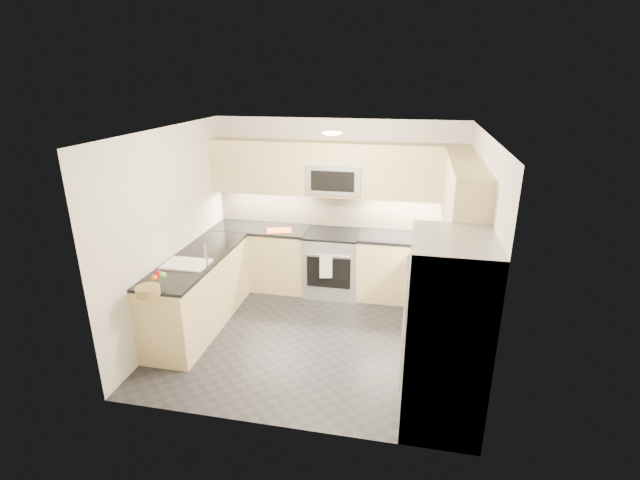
{
  "coord_description": "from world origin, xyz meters",
  "views": [
    {
      "loc": [
        1.07,
        -4.91,
        3.08
      ],
      "look_at": [
        0.0,
        0.35,
        1.15
      ],
      "focal_mm": 26.0,
      "sensor_mm": 36.0,
      "label": 1
    }
  ],
  "objects_px": {
    "cutting_board": "(279,231)",
    "fruit_basket": "(148,291)",
    "gas_range": "(333,264)",
    "microwave": "(335,178)",
    "refrigerator": "(445,333)",
    "utensil_bowl": "(446,233)"
  },
  "relations": [
    {
      "from": "fruit_basket",
      "to": "utensil_bowl",
      "type": "bearing_deg",
      "value": 37.47
    },
    {
      "from": "cutting_board",
      "to": "fruit_basket",
      "type": "height_order",
      "value": "fruit_basket"
    },
    {
      "from": "gas_range",
      "to": "microwave",
      "type": "relative_size",
      "value": 1.2
    },
    {
      "from": "refrigerator",
      "to": "fruit_basket",
      "type": "xyz_separation_m",
      "value": [
        -2.97,
        0.09,
        0.09
      ]
    },
    {
      "from": "utensil_bowl",
      "to": "fruit_basket",
      "type": "distance_m",
      "value": 3.88
    },
    {
      "from": "microwave",
      "to": "refrigerator",
      "type": "height_order",
      "value": "microwave"
    },
    {
      "from": "refrigerator",
      "to": "fruit_basket",
      "type": "relative_size",
      "value": 7.25
    },
    {
      "from": "refrigerator",
      "to": "cutting_board",
      "type": "distance_m",
      "value": 3.22
    },
    {
      "from": "microwave",
      "to": "cutting_board",
      "type": "relative_size",
      "value": 2.19
    },
    {
      "from": "gas_range",
      "to": "utensil_bowl",
      "type": "bearing_deg",
      "value": 0.87
    },
    {
      "from": "fruit_basket",
      "to": "microwave",
      "type": "bearing_deg",
      "value": 58.36
    },
    {
      "from": "microwave",
      "to": "cutting_board",
      "type": "height_order",
      "value": "microwave"
    },
    {
      "from": "cutting_board",
      "to": "fruit_basket",
      "type": "xyz_separation_m",
      "value": [
        -0.74,
        -2.24,
        0.04
      ]
    },
    {
      "from": "utensil_bowl",
      "to": "fruit_basket",
      "type": "relative_size",
      "value": 1.24
    },
    {
      "from": "fruit_basket",
      "to": "cutting_board",
      "type": "bearing_deg",
      "value": 71.6
    },
    {
      "from": "microwave",
      "to": "utensil_bowl",
      "type": "bearing_deg",
      "value": -3.71
    },
    {
      "from": "gas_range",
      "to": "fruit_basket",
      "type": "relative_size",
      "value": 3.66
    },
    {
      "from": "cutting_board",
      "to": "gas_range",
      "type": "bearing_deg",
      "value": 7.19
    },
    {
      "from": "utensil_bowl",
      "to": "fruit_basket",
      "type": "bearing_deg",
      "value": -142.53
    },
    {
      "from": "cutting_board",
      "to": "fruit_basket",
      "type": "distance_m",
      "value": 2.36
    },
    {
      "from": "gas_range",
      "to": "refrigerator",
      "type": "xyz_separation_m",
      "value": [
        1.45,
        -2.43,
        0.45
      ]
    },
    {
      "from": "cutting_board",
      "to": "microwave",
      "type": "bearing_deg",
      "value": 16.07
    }
  ]
}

